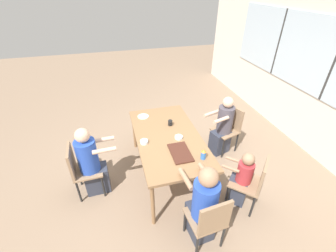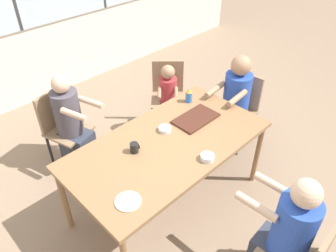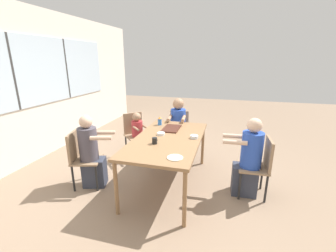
{
  "view_description": "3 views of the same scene",
  "coord_description": "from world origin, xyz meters",
  "views": [
    {
      "loc": [
        2.64,
        -0.71,
        2.75
      ],
      "look_at": [
        0.0,
        0.0,
        0.95
      ],
      "focal_mm": 24.0,
      "sensor_mm": 36.0,
      "label": 1
    },
    {
      "loc": [
        -1.52,
        -1.54,
        2.6
      ],
      "look_at": [
        0.0,
        0.0,
        0.95
      ],
      "focal_mm": 35.0,
      "sensor_mm": 36.0,
      "label": 2
    },
    {
      "loc": [
        -3.0,
        -0.82,
        1.88
      ],
      "look_at": [
        0.0,
        0.0,
        0.95
      ],
      "focal_mm": 24.0,
      "sensor_mm": 36.0,
      "label": 3
    }
  ],
  "objects": [
    {
      "name": "bowl_cereal",
      "position": [
        0.08,
        -0.38,
        0.79
      ],
      "size": [
        0.11,
        0.11,
        0.05
      ],
      "color": "silver",
      "rests_on": "dining_table"
    },
    {
      "name": "person_man_blue_shirt",
      "position": [
        0.05,
        -1.15,
        0.52
      ],
      "size": [
        0.33,
        0.55,
        1.13
      ],
      "rotation": [
        0.0,
        0.0,
        0.04
      ],
      "color": "#333847",
      "rests_on": "ground_plane"
    },
    {
      "name": "person_man_teal_shirt",
      "position": [
        -0.32,
        1.1,
        0.51
      ],
      "size": [
        0.4,
        0.55,
        1.11
      ],
      "rotation": [
        0.0,
        0.0,
        -2.86
      ],
      "color": "#333847",
      "rests_on": "ground_plane"
    },
    {
      "name": "chair_for_man_teal_shirt",
      "position": [
        -0.37,
        1.26,
        0.51
      ],
      "size": [
        0.5,
        0.5,
        0.86
      ],
      "rotation": [
        0.0,
        0.0,
        -2.86
      ],
      "color": "#937556",
      "rests_on": "ground_plane"
    },
    {
      "name": "person_toddler",
      "position": [
        0.81,
        0.82,
        0.42
      ],
      "size": [
        0.42,
        0.42,
        0.9
      ],
      "rotation": [
        0.0,
        0.0,
        -3.92
      ],
      "color": "#333847",
      "rests_on": "ground_plane"
    },
    {
      "name": "bowl_white_shallow",
      "position": [
        0.1,
        0.14,
        0.79
      ],
      "size": [
        0.12,
        0.12,
        0.04
      ],
      "color": "silver",
      "rests_on": "dining_table"
    },
    {
      "name": "food_tray_dark",
      "position": [
        0.43,
        0.06,
        0.78
      ],
      "size": [
        0.43,
        0.26,
        0.02
      ],
      "color": "#472319",
      "rests_on": "dining_table"
    },
    {
      "name": "chair_for_toddler",
      "position": [
        0.92,
        0.94,
        0.51
      ],
      "size": [
        0.57,
        0.57,
        0.86
      ],
      "rotation": [
        0.0,
        0.0,
        -3.92
      ],
      "color": "#937556",
      "rests_on": "ground_plane"
    },
    {
      "name": "ground_plane",
      "position": [
        0.0,
        0.0,
        0.0
      ],
      "size": [
        16.0,
        16.0,
        0.0
      ],
      "primitive_type": "plane",
      "color": "#8C725B"
    },
    {
      "name": "person_woman_green_shirt",
      "position": [
        1.14,
        0.11,
        0.53
      ],
      "size": [
        0.57,
        0.35,
        1.15
      ],
      "rotation": [
        0.0,
        0.0,
        -4.62
      ],
      "color": "#333847",
      "rests_on": "ground_plane"
    },
    {
      "name": "coffee_mug",
      "position": [
        -0.28,
        0.11,
        0.81
      ],
      "size": [
        0.08,
        0.07,
        0.09
      ],
      "color": "black",
      "rests_on": "dining_table"
    },
    {
      "name": "dining_table",
      "position": [
        0.0,
        0.0,
        0.71
      ],
      "size": [
        1.8,
        0.95,
        0.77
      ],
      "color": "olive",
      "rests_on": "ground_plane"
    },
    {
      "name": "sippy_cup",
      "position": [
        0.6,
        0.31,
        0.84
      ],
      "size": [
        0.07,
        0.07,
        0.15
      ],
      "color": "blue",
      "rests_on": "dining_table"
    },
    {
      "name": "chair_for_woman_green_shirt",
      "position": [
        1.3,
        0.13,
        0.51
      ],
      "size": [
        0.44,
        0.44,
        0.86
      ],
      "rotation": [
        0.0,
        0.0,
        -4.62
      ],
      "color": "#937556",
      "rests_on": "ground_plane"
    },
    {
      "name": "plate_tortillas",
      "position": [
        -0.66,
        -0.26,
        0.77
      ],
      "size": [
        0.19,
        0.19,
        0.01
      ],
      "color": "beige",
      "rests_on": "dining_table"
    }
  ]
}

